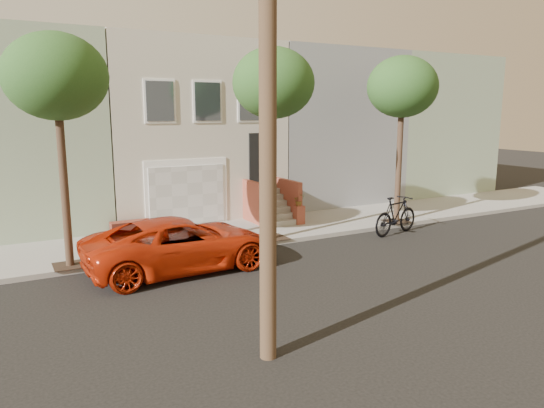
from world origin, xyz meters
TOP-DOWN VIEW (x-y plane):
  - ground at (0.00, 0.00)m, footprint 90.00×90.00m
  - sidewalk at (0.00, 5.35)m, footprint 40.00×3.70m
  - house_row at (0.00, 11.19)m, footprint 33.10×11.70m
  - tree_left at (-5.50, 3.90)m, footprint 2.70×2.57m
  - tree_mid at (1.00, 3.90)m, footprint 2.70×2.57m
  - tree_right at (6.50, 3.90)m, footprint 2.70×2.57m
  - pickup_truck at (-2.71, 2.49)m, footprint 5.47×2.71m
  - motorcycle at (5.42, 2.76)m, footprint 2.43×1.13m

SIDE VIEW (x-z plane):
  - ground at x=0.00m, z-range 0.00..0.00m
  - sidewalk at x=0.00m, z-range 0.00..0.15m
  - motorcycle at x=5.42m, z-range 0.00..1.41m
  - pickup_truck at x=-2.71m, z-range 0.00..1.49m
  - house_row at x=0.00m, z-range 0.14..7.14m
  - tree_left at x=-5.50m, z-range 2.11..8.41m
  - tree_mid at x=1.00m, z-range 2.11..8.41m
  - tree_right at x=6.50m, z-range 2.11..8.41m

